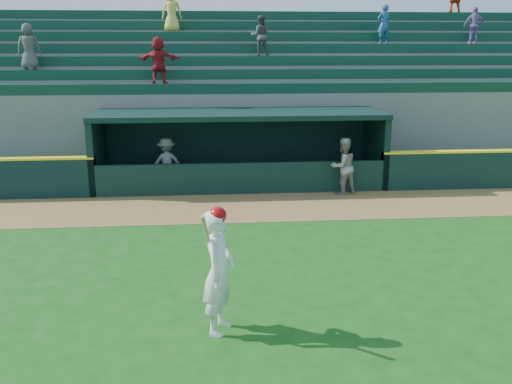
% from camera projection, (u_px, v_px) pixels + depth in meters
% --- Properties ---
extents(ground, '(120.00, 120.00, 0.00)m').
position_uv_depth(ground, '(263.00, 272.00, 11.73)').
color(ground, '#154A12').
rests_on(ground, ground).
extents(warning_track, '(40.00, 3.00, 0.01)m').
position_uv_depth(warning_track, '(246.00, 207.00, 16.46)').
color(warning_track, olive).
rests_on(warning_track, ground).
extents(dugout_player_front, '(1.05, 0.94, 1.78)m').
position_uv_depth(dugout_player_front, '(343.00, 166.00, 17.77)').
color(dugout_player_front, gray).
rests_on(dugout_player_front, ground).
extents(dugout_player_inside, '(1.15, 0.79, 1.64)m').
position_uv_depth(dugout_player_inside, '(167.00, 163.00, 18.67)').
color(dugout_player_inside, '#989893').
rests_on(dugout_player_inside, ground).
extents(dugout, '(9.40, 2.80, 2.46)m').
position_uv_depth(dugout, '(239.00, 143.00, 19.12)').
color(dugout, slate).
rests_on(dugout, ground).
extents(stands, '(34.50, 6.31, 7.58)m').
position_uv_depth(stands, '(231.00, 100.00, 23.25)').
color(stands, slate).
rests_on(stands, ground).
extents(batter_at_plate, '(0.70, 0.91, 2.12)m').
position_uv_depth(batter_at_plate, '(219.00, 271.00, 9.07)').
color(batter_at_plate, white).
rests_on(batter_at_plate, ground).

